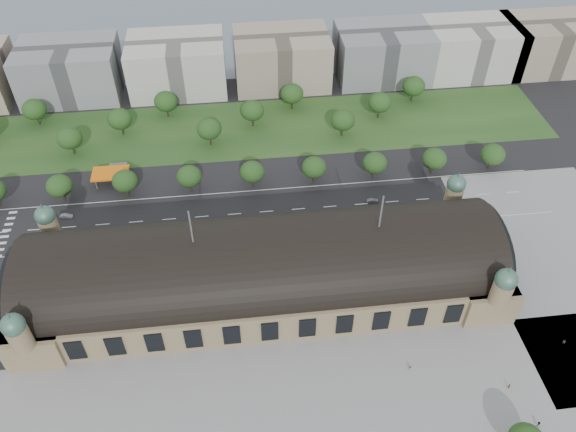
{
  "coord_description": "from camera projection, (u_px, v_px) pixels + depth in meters",
  "views": [
    {
      "loc": [
        -5.81,
        -115.79,
        142.06
      ],
      "look_at": [
        9.98,
        19.87,
        14.0
      ],
      "focal_mm": 35.0,
      "sensor_mm": 36.0,
      "label": 1
    }
  ],
  "objects": [
    {
      "name": "bus_east",
      "position": [
        289.0,
        218.0,
        204.7
      ],
      "size": [
        11.01,
        3.1,
        3.03
      ],
      "primitive_type": "imported",
      "rotation": [
        0.0,
        0.0,
        1.52
      ],
      "color": "#B9B2AB",
      "rests_on": "ground"
    },
    {
      "name": "traffic_car_4",
      "position": [
        250.0,
        220.0,
        205.11
      ],
      "size": [
        4.89,
        2.1,
        1.65
      ],
      "primitive_type": "imported",
      "rotation": [
        0.0,
        0.0,
        -1.6
      ],
      "color": "#191844",
      "rests_on": "ground"
    },
    {
      "name": "office_2",
      "position": [
        70.0,
        71.0,
        262.97
      ],
      "size": [
        45.0,
        32.0,
        24.0
      ],
      "primitive_type": "cube",
      "color": "gray",
      "rests_on": "ground"
    },
    {
      "name": "parked_car_1",
      "position": [
        55.0,
        252.0,
        193.25
      ],
      "size": [
        5.75,
        4.73,
        1.46
      ],
      "primitive_type": "imported",
      "rotation": [
        0.0,
        0.0,
        -1.04
      ],
      "color": "maroon",
      "rests_on": "ground"
    },
    {
      "name": "traffic_car_1",
      "position": [
        66.0,
        216.0,
        206.64
      ],
      "size": [
        4.63,
        2.14,
        1.47
      ],
      "primitive_type": "imported",
      "rotation": [
        0.0,
        0.0,
        1.44
      ],
      "color": "#97989F",
      "rests_on": "ground"
    },
    {
      "name": "tree_belt_7",
      "position": [
        252.0,
        111.0,
        245.14
      ],
      "size": [
        10.4,
        10.4,
        12.48
      ],
      "color": "#2D2116",
      "rests_on": "ground"
    },
    {
      "name": "office_5",
      "position": [
        383.0,
        53.0,
        275.62
      ],
      "size": [
        45.0,
        32.0,
        24.0
      ],
      "primitive_type": "cube",
      "color": "gray",
      "rests_on": "ground"
    },
    {
      "name": "tree_belt_8",
      "position": [
        292.0,
        94.0,
        255.44
      ],
      "size": [
        10.4,
        10.4,
        12.48
      ],
      "color": "#2D2116",
      "rests_on": "ground"
    },
    {
      "name": "tree_row_4",
      "position": [
        189.0,
        176.0,
        212.86
      ],
      "size": [
        9.6,
        9.6,
        11.52
      ],
      "color": "#2D2116",
      "rests_on": "ground"
    },
    {
      "name": "petrol_station",
      "position": [
        115.0,
        171.0,
        222.3
      ],
      "size": [
        14.0,
        13.0,
        5.05
      ],
      "color": "orange",
      "rests_on": "ground"
    },
    {
      "name": "ground",
      "position": [
        265.0,
        292.0,
        181.56
      ],
      "size": [
        900.0,
        900.0,
        0.0
      ],
      "primitive_type": "plane",
      "color": "black",
      "rests_on": "ground"
    },
    {
      "name": "tree_belt_6",
      "position": [
        209.0,
        129.0,
        234.84
      ],
      "size": [
        10.4,
        10.4,
        12.48
      ],
      "color": "#2D2116",
      "rests_on": "ground"
    },
    {
      "name": "tree_row_8",
      "position": [
        434.0,
        159.0,
        220.95
      ],
      "size": [
        9.6,
        9.6,
        11.52
      ],
      "color": "#2D2116",
      "rests_on": "ground"
    },
    {
      "name": "tree_row_6",
      "position": [
        314.0,
        167.0,
        216.91
      ],
      "size": [
        9.6,
        9.6,
        11.52
      ],
      "color": "#2D2116",
      "rests_on": "ground"
    },
    {
      "name": "pedestrian_1",
      "position": [
        509.0,
        386.0,
        155.79
      ],
      "size": [
        0.71,
        0.82,
        1.89
      ],
      "primitive_type": "imported",
      "rotation": [
        0.0,
        0.0,
        1.1
      ],
      "color": "gray",
      "rests_on": "ground"
    },
    {
      "name": "parked_car_5",
      "position": [
        138.0,
        254.0,
        192.68
      ],
      "size": [
        6.52,
        4.74,
        1.65
      ],
      "primitive_type": "imported",
      "rotation": [
        0.0,
        0.0,
        -1.19
      ],
      "color": "gray",
      "rests_on": "ground"
    },
    {
      "name": "tree_belt_10",
      "position": [
        380.0,
        102.0,
        249.95
      ],
      "size": [
        10.4,
        10.4,
        12.48
      ],
      "color": "#2D2116",
      "rests_on": "ground"
    },
    {
      "name": "tree_belt_11",
      "position": [
        414.0,
        86.0,
        260.25
      ],
      "size": [
        10.4,
        10.4,
        12.48
      ],
      "color": "#2D2116",
      "rests_on": "ground"
    },
    {
      "name": "plaza_south",
      "position": [
        316.0,
        415.0,
        150.52
      ],
      "size": [
        190.0,
        48.0,
        0.12
      ],
      "primitive_type": "cube",
      "color": "gray",
      "rests_on": "ground"
    },
    {
      "name": "bus_mid",
      "position": [
        310.0,
        225.0,
        201.48
      ],
      "size": [
        13.12,
        3.95,
        3.6
      ],
      "primitive_type": "imported",
      "rotation": [
        0.0,
        0.0,
        1.5
      ],
      "color": "silver",
      "rests_on": "ground"
    },
    {
      "name": "station",
      "position": [
        264.0,
        271.0,
        174.53
      ],
      "size": [
        150.0,
        48.4,
        44.3
      ],
      "color": "#877354",
      "rests_on": "ground"
    },
    {
      "name": "parked_car_2",
      "position": [
        126.0,
        255.0,
        192.32
      ],
      "size": [
        6.15,
        4.32,
        1.65
      ],
      "primitive_type": "imported",
      "rotation": [
        0.0,
        0.0,
        -1.18
      ],
      "color": "#211C4E",
      "rests_on": "ground"
    },
    {
      "name": "tree_row_7",
      "position": [
        375.0,
        163.0,
        218.93
      ],
      "size": [
        9.6,
        9.6,
        11.52
      ],
      "color": "#2D2116",
      "rests_on": "ground"
    },
    {
      "name": "pedestrian_2",
      "position": [
        564.0,
        341.0,
        166.51
      ],
      "size": [
        1.01,
        1.06,
        1.91
      ],
      "primitive_type": "imported",
      "rotation": [
        0.0,
        0.0,
        2.27
      ],
      "color": "gray",
      "rests_on": "ground"
    },
    {
      "name": "traffic_car_6",
      "position": [
        420.0,
        207.0,
        210.18
      ],
      "size": [
        5.1,
        2.57,
        1.38
      ],
      "primitive_type": "imported",
      "rotation": [
        0.0,
        0.0,
        -1.52
      ],
      "color": "#B9BABB",
      "rests_on": "ground"
    },
    {
      "name": "parked_car_6",
      "position": [
        148.0,
        253.0,
        193.0
      ],
      "size": [
        5.66,
        4.28,
        1.53
      ],
      "primitive_type": "imported",
      "rotation": [
        0.0,
        0.0,
        -1.1
      ],
      "color": "black",
      "rests_on": "ground"
    },
    {
      "name": "tree_belt_9",
      "position": [
        343.0,
        120.0,
        239.65
      ],
      "size": [
        10.4,
        10.4,
        12.48
      ],
      "color": "#2D2116",
      "rests_on": "ground"
    },
    {
      "name": "office_7",
      "position": [
        547.0,
        44.0,
        282.79
      ],
      "size": [
        45.0,
        32.0,
        24.0
      ],
      "primitive_type": "cube",
      "color": "tan",
      "rests_on": "ground"
    },
    {
      "name": "pedestrian_4",
      "position": [
        538.0,
        424.0,
        147.7
      ],
      "size": [
        1.36,
        1.04,
        1.94
      ],
      "primitive_type": "imported",
      "rotation": [
        0.0,
        0.0,
        3.6
      ],
      "color": "gray",
      "rests_on": "ground"
    },
    {
      "name": "tree_row_3",
      "position": [
        125.0,
        181.0,
        210.83
      ],
      "size": [
        9.6,
        9.6,
        11.52
      ],
      "color": "#2D2116",
      "rests_on": "ground"
    },
    {
      "name": "office_6",
      "position": [
        471.0,
        48.0,
        279.42
      ],
      "size": [
        45.0,
        32.0,
        24.0
      ],
      "primitive_type": "cube",
      "color": "#BAB7B1",
      "rests_on": "ground"
    },
    {
      "name": "tree_row_5",
      "position": [
        252.0,
        172.0,
        214.88
      ],
      "size": [
        9.6,
        9.6,
        11.52
      ],
      "color": "#2D2116",
      "rests_on": "ground"
    },
    {
      "name": "road_slab",
      "position": [
        202.0,
        217.0,
        207.41
      ],
      "size": [
        260.0,
        26.0,
        0.1
      ],
      "primitive_type": "cube",
      "color": "black",
      "rests_on": "ground"
    },
    {
      "name": "tree_row_2",
      "position": [
        59.0,
        186.0,
        208.81
      ],
      "size": [
        9.6,
        9.6,
        11.52
      ],
      "color": "#2D2116",
      "rests_on": "ground"
    },
    {
      "name": "tree_belt_2",
      "position": [
        34.0,
        109.0,
        245.83
      ],
      "size": [
        10.4,
        10.4,
        12.48
      ],
      "color": "#2D2116",
      "rests_on": "ground"
    },
    {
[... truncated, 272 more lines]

